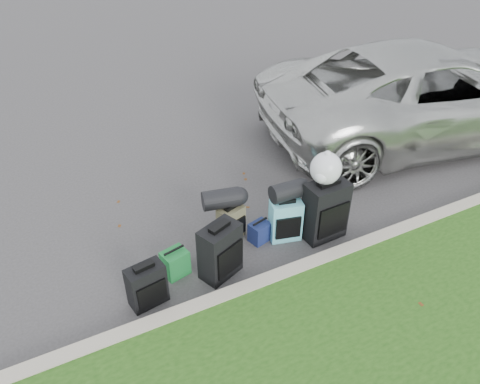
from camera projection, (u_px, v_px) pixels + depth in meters
name	position (u px, v px, depth m)	size (l,w,h in m)	color
ground	(253.00, 230.00, 6.42)	(120.00, 120.00, 0.00)	#383535
curb	(292.00, 273.00, 5.64)	(120.00, 0.18, 0.15)	#9E937F
suv	(429.00, 92.00, 8.24)	(2.75, 5.97, 1.66)	#B7B7B2
suitcase_small_black	(147.00, 285.00, 5.22)	(0.42, 0.23, 0.52)	black
suitcase_large_black_left	(220.00, 251.00, 5.54)	(0.49, 0.29, 0.71)	black
suitcase_olive	(231.00, 223.00, 6.18)	(0.34, 0.22, 0.47)	#47432D
suitcase_teal	(285.00, 220.00, 6.14)	(0.41, 0.24, 0.58)	teal
suitcase_large_black_right	(325.00, 211.00, 6.10)	(0.55, 0.33, 0.83)	black
tote_green	(175.00, 263.00, 5.65)	(0.30, 0.24, 0.34)	#18702E
tote_navy	(260.00, 232.00, 6.17)	(0.26, 0.20, 0.28)	navy
duffel_left	(221.00, 199.00, 5.99)	(0.26, 0.26, 0.48)	black
duffel_right	(288.00, 191.00, 5.96)	(0.25, 0.25, 0.44)	black
trash_bag	(326.00, 168.00, 5.79)	(0.40, 0.40, 0.40)	white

